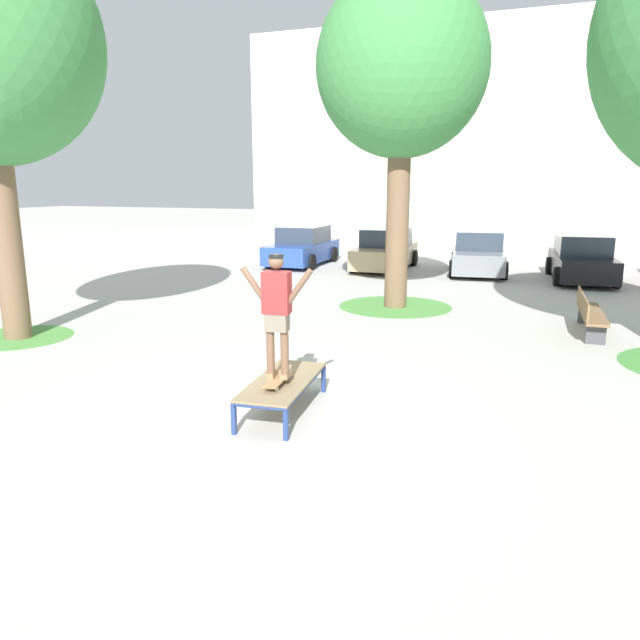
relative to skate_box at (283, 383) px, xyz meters
name	(u,v)px	position (x,y,z in m)	size (l,w,h in m)	color
ground_plane	(257,400)	(-0.55, 0.28, -0.41)	(120.00, 120.00, 0.00)	#B7B5AD
building_facade	(509,130)	(0.71, 33.35, 5.97)	(33.55, 4.00, 12.78)	silver
skate_box	(283,383)	(0.00, 0.00, 0.00)	(0.93, 1.96, 0.46)	navy
skateboard	(278,379)	(0.02, -0.19, 0.12)	(0.29, 0.82, 0.09)	#9E754C
skater	(277,308)	(0.02, -0.19, 1.12)	(1.00, 0.32, 1.69)	brown
grass_patch_near_left	(19,337)	(-6.86, 1.88, -0.41)	(2.17, 2.17, 0.01)	#519342
tree_mid_back	(402,68)	(-0.24, 7.77, 5.41)	(4.14, 4.14, 8.07)	brown
grass_patch_mid_back	(395,306)	(-0.24, 7.77, -0.41)	(2.93, 2.93, 0.01)	#519342
car_blue	(303,247)	(-5.59, 14.57, 0.28)	(1.96, 4.22, 1.50)	#28479E
car_tan	(386,251)	(-2.23, 14.50, 0.28)	(2.01, 4.25, 1.50)	tan
car_grey	(478,254)	(1.12, 14.66, 0.28)	(2.27, 4.36, 1.50)	slate
car_black	(582,260)	(4.48, 14.13, 0.28)	(2.20, 4.34, 1.50)	black
park_bench	(589,313)	(4.30, 6.44, 0.03)	(0.52, 2.41, 0.83)	brown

